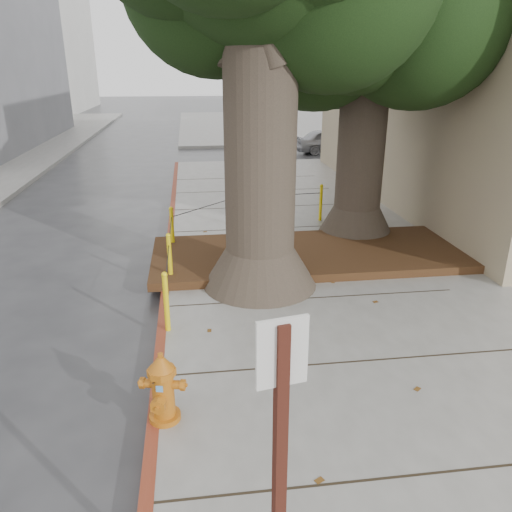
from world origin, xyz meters
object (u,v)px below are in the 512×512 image
Objects in this scene: signpost at (279,506)px; car_silver at (330,141)px; fire_hydrant at (163,388)px; car_red at (440,138)px.

signpost is 0.78× the size of car_silver.
car_silver is (7.07, 18.67, 0.01)m from fire_hydrant.
car_silver is at bearing 87.01° from car_red.
fire_hydrant is 0.32× the size of signpost.
fire_hydrant is at bearing 156.81° from car_silver.
signpost reaches higher than car_red.
car_silver reaches higher than fire_hydrant.
car_red is (12.53, 18.65, 0.06)m from fire_hydrant.
car_silver is 0.89× the size of car_red.
signpost reaches higher than car_silver.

